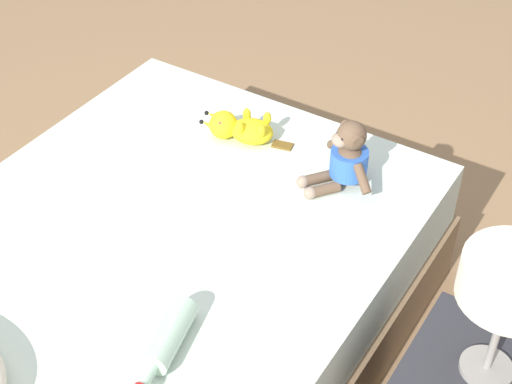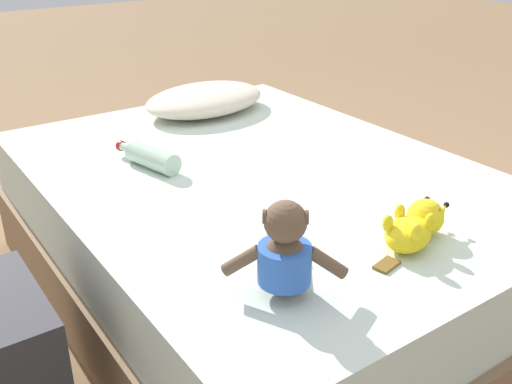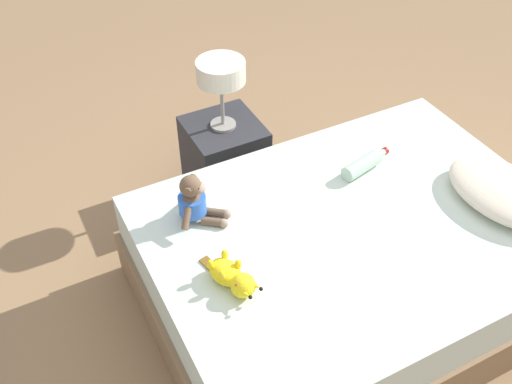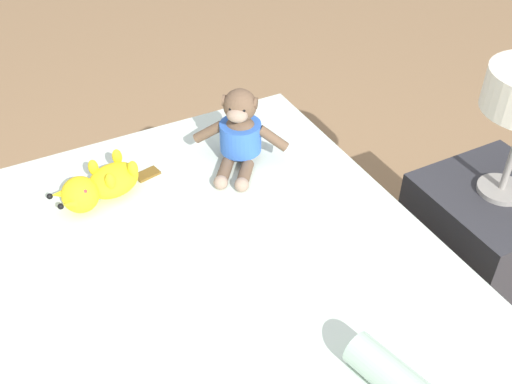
{
  "view_description": "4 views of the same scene",
  "coord_description": "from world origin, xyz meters",
  "px_view_note": "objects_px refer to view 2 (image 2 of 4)",
  "views": [
    {
      "loc": [
        -1.16,
        1.18,
        2.1
      ],
      "look_at": [
        -0.18,
        -0.36,
        0.56
      ],
      "focal_mm": 54.08,
      "sensor_mm": 36.0,
      "label": 1
    },
    {
      "loc": [
        -1.06,
        -1.51,
        1.29
      ],
      "look_at": [
        -0.22,
        -0.29,
        0.59
      ],
      "focal_mm": 41.35,
      "sensor_mm": 36.0,
      "label": 2
    },
    {
      "loc": [
        1.41,
        -1.23,
        2.34
      ],
      "look_at": [
        -0.26,
        -0.36,
        0.64
      ],
      "focal_mm": 41.2,
      "sensor_mm": 36.0,
      "label": 3
    },
    {
      "loc": [
        0.26,
        0.69,
        1.57
      ],
      "look_at": [
        -0.26,
        -0.32,
        0.63
      ],
      "focal_mm": 41.92,
      "sensor_mm": 36.0,
      "label": 4
    }
  ],
  "objects_px": {
    "bed": "(259,236)",
    "plush_monkey": "(285,255)",
    "glass_bottle": "(151,157)",
    "plush_yellow_creature": "(416,226)",
    "pillow": "(205,99)"
  },
  "relations": [
    {
      "from": "pillow",
      "to": "plush_monkey",
      "type": "bearing_deg",
      "value": -112.95
    },
    {
      "from": "pillow",
      "to": "plush_yellow_creature",
      "type": "height_order",
      "value": "pillow"
    },
    {
      "from": "bed",
      "to": "glass_bottle",
      "type": "height_order",
      "value": "glass_bottle"
    },
    {
      "from": "bed",
      "to": "plush_monkey",
      "type": "xyz_separation_m",
      "value": [
        -0.36,
        -0.61,
        0.35
      ]
    },
    {
      "from": "glass_bottle",
      "to": "plush_yellow_creature",
      "type": "bearing_deg",
      "value": -68.07
    },
    {
      "from": "plush_monkey",
      "to": "plush_yellow_creature",
      "type": "xyz_separation_m",
      "value": [
        0.42,
        -0.02,
        -0.05
      ]
    },
    {
      "from": "pillow",
      "to": "glass_bottle",
      "type": "distance_m",
      "value": 0.65
    },
    {
      "from": "pillow",
      "to": "glass_bottle",
      "type": "bearing_deg",
      "value": -136.76
    },
    {
      "from": "plush_monkey",
      "to": "plush_yellow_creature",
      "type": "height_order",
      "value": "plush_monkey"
    },
    {
      "from": "plush_monkey",
      "to": "bed",
      "type": "bearing_deg",
      "value": 59.49
    },
    {
      "from": "plush_yellow_creature",
      "to": "glass_bottle",
      "type": "height_order",
      "value": "plush_yellow_creature"
    },
    {
      "from": "bed",
      "to": "plush_monkey",
      "type": "height_order",
      "value": "plush_monkey"
    },
    {
      "from": "bed",
      "to": "pillow",
      "type": "bearing_deg",
      "value": 74.77
    },
    {
      "from": "pillow",
      "to": "plush_monkey",
      "type": "distance_m",
      "value": 1.4
    },
    {
      "from": "pillow",
      "to": "plush_yellow_creature",
      "type": "bearing_deg",
      "value": -95.56
    }
  ]
}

